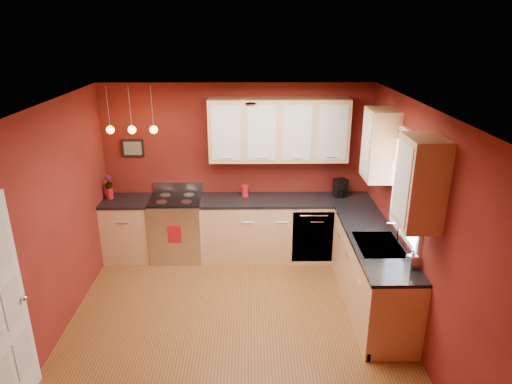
{
  "coord_description": "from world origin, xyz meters",
  "views": [
    {
      "loc": [
        0.19,
        -4.5,
        3.39
      ],
      "look_at": [
        0.26,
        1.0,
        1.35
      ],
      "focal_mm": 32.0,
      "sensor_mm": 36.0,
      "label": 1
    }
  ],
  "objects_px": {
    "gas_range": "(177,227)",
    "soap_pump": "(412,259)",
    "coffee_maker": "(340,189)",
    "sink": "(379,246)",
    "red_canister": "(245,191)"
  },
  "relations": [
    {
      "from": "red_canister",
      "to": "gas_range",
      "type": "bearing_deg",
      "value": -173.76
    },
    {
      "from": "gas_range",
      "to": "coffee_maker",
      "type": "bearing_deg",
      "value": 2.14
    },
    {
      "from": "coffee_maker",
      "to": "red_canister",
      "type": "bearing_deg",
      "value": 159.63
    },
    {
      "from": "soap_pump",
      "to": "coffee_maker",
      "type": "bearing_deg",
      "value": 99.61
    },
    {
      "from": "soap_pump",
      "to": "red_canister",
      "type": "bearing_deg",
      "value": 129.66
    },
    {
      "from": "gas_range",
      "to": "sink",
      "type": "relative_size",
      "value": 1.59
    },
    {
      "from": "gas_range",
      "to": "soap_pump",
      "type": "bearing_deg",
      "value": -36.0
    },
    {
      "from": "gas_range",
      "to": "sink",
      "type": "distance_m",
      "value": 3.05
    },
    {
      "from": "soap_pump",
      "to": "gas_range",
      "type": "bearing_deg",
      "value": 144.0
    },
    {
      "from": "red_canister",
      "to": "coffee_maker",
      "type": "bearing_deg",
      "value": -0.83
    },
    {
      "from": "red_canister",
      "to": "coffee_maker",
      "type": "distance_m",
      "value": 1.43
    },
    {
      "from": "gas_range",
      "to": "soap_pump",
      "type": "xyz_separation_m",
      "value": [
        2.82,
        -2.05,
        0.57
      ]
    },
    {
      "from": "gas_range",
      "to": "sink",
      "type": "xyz_separation_m",
      "value": [
        2.62,
        -1.5,
        0.43
      ]
    },
    {
      "from": "red_canister",
      "to": "soap_pump",
      "type": "distance_m",
      "value": 2.81
    },
    {
      "from": "sink",
      "to": "soap_pump",
      "type": "bearing_deg",
      "value": -69.96
    }
  ]
}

